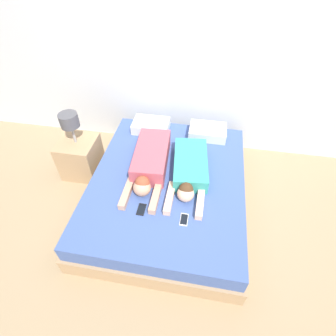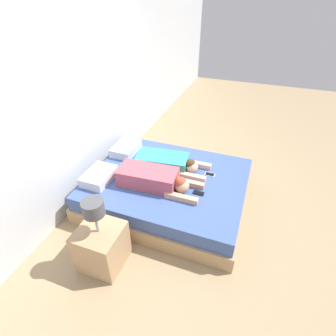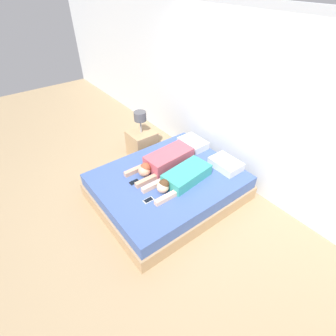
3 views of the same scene
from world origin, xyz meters
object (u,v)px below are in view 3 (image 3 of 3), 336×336
person_left (164,161)px  cell_phone_right (148,200)px  cell_phone_left (134,182)px  pillow_head_right (226,164)px  pillow_head_left (193,143)px  bed (168,187)px  person_right (182,177)px  nightstand (142,142)px

person_left → cell_phone_right: size_ratio=7.89×
cell_phone_left → cell_phone_right: bearing=-6.0°
pillow_head_right → cell_phone_right: pillow_head_right is taller
pillow_head_left → cell_phone_right: pillow_head_left is taller
pillow_head_right → cell_phone_left: bearing=-113.2°
pillow_head_left → cell_phone_left: pillow_head_left is taller
bed → cell_phone_right: size_ratio=15.20×
pillow_head_right → pillow_head_left: bearing=180.0°
person_right → cell_phone_left: 0.69m
bed → nightstand: size_ratio=2.34×
bed → cell_phone_right: bearing=-64.6°
bed → person_left: person_left is taller
pillow_head_right → person_left: bearing=-129.3°
nightstand → cell_phone_left: bearing=-37.7°
bed → pillow_head_right: size_ratio=4.49×
pillow_head_left → person_left: size_ratio=0.43×
pillow_head_right → nightstand: 1.67m
bed → pillow_head_left: 0.95m
cell_phone_right → nightstand: 1.67m
person_left → cell_phone_right: bearing=-52.9°
bed → nightstand: (-1.20, 0.31, 0.09)m
pillow_head_left → person_right: size_ratio=0.45×
person_left → cell_phone_left: (0.04, -0.58, -0.10)m
bed → cell_phone_left: bearing=-111.3°
pillow_head_right → person_left: size_ratio=0.43×
cell_phone_right → pillow_head_right: bearing=84.6°
cell_phone_left → nightstand: 1.29m
person_left → cell_phone_left: bearing=-86.2°
bed → person_right: size_ratio=2.02×
nightstand → pillow_head_right: bearing=18.3°
pillow_head_left → nightstand: (-0.83, -0.52, -0.19)m
bed → cell_phone_right: cell_phone_right is taller
cell_phone_left → nightstand: size_ratio=0.15×
cell_phone_right → bed: bearing=115.4°
pillow_head_left → person_left: bearing=-78.2°
person_left → cell_phone_right: person_left is taller
cell_phone_left → person_right: bearing=53.1°
person_left → nightstand: (-0.98, 0.21, -0.23)m
person_left → cell_phone_left: 0.59m
pillow_head_left → nightstand: 0.99m
person_right → cell_phone_right: bearing=-88.0°
bed → nightstand: nightstand is taller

